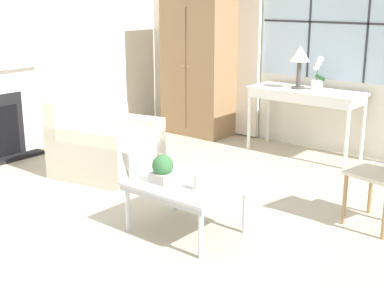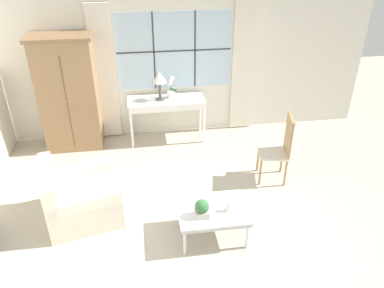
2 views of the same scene
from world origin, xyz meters
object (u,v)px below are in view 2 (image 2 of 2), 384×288
Objects in this scene: console_table at (166,104)px; table_lamp at (159,79)px; potted_plant_small at (202,208)px; potted_orchid at (171,89)px; coffee_table at (212,211)px; side_chair_wooden at (281,145)px; armchair_upholstered at (80,199)px; armoire at (69,94)px; pillar_candle at (228,207)px.

console_table is 2.68× the size of table_lamp.
potted_orchid is at bearing 91.84° from potted_plant_small.
coffee_table is (0.44, -2.63, -0.81)m from table_lamp.
side_chair_wooden is at bearing 40.46° from potted_plant_small.
potted_plant_small is at bearing -144.06° from coffee_table.
armchair_upholstered is at bearing 154.52° from potted_plant_small.
armoire is 1.78× the size of armchair_upholstered.
potted_orchid is at bearing 22.81° from table_lamp.
armchair_upholstered is 1.03× the size of side_chair_wooden.
potted_plant_small is (-1.42, -1.21, -0.06)m from side_chair_wooden.
side_chair_wooden is (1.60, -1.54, -0.12)m from console_table.
pillar_candle is at bearing -81.37° from potted_orchid.
potted_orchid is (1.76, 0.07, -0.05)m from armoire.
potted_orchid is 2.24m from side_chair_wooden.
armchair_upholstered is at bearing 159.72° from coffee_table.
potted_orchid is 2.64m from armchair_upholstered.
coffee_table is at bearing -20.28° from armchair_upholstered.
side_chair_wooden is at bearing -41.84° from table_lamp.
console_table is 2.47m from armchair_upholstered.
console_table is 1.58× the size of coffee_table.
table_lamp is at bearing 96.11° from potted_plant_small.
potted_plant_small is at bearing -139.54° from side_chair_wooden.
table_lamp reaches higher than potted_plant_small.
side_chair_wooden is at bearing 47.04° from pillar_candle.
potted_orchid is 1.71× the size of potted_plant_small.
console_table is 2.76m from potted_plant_small.
table_lamp is at bearing 99.58° from coffee_table.
table_lamp is 2.53m from armchair_upholstered.
potted_orchid is (0.10, 0.08, 0.24)m from console_table.
table_lamp is 0.47× the size of side_chair_wooden.
table_lamp is 2.83m from potted_plant_small.
armchair_upholstered is (-1.25, -2.00, -0.91)m from table_lamp.
pillar_candle is (1.88, -0.69, 0.21)m from armchair_upholstered.
armoire is 3.63m from side_chair_wooden.
armoire is at bearing 179.73° from console_table.
pillar_candle is (0.33, 0.04, -0.05)m from potted_plant_small.
armchair_upholstered is 1.73m from potted_plant_small.
coffee_table is (0.34, -2.64, -0.33)m from console_table.
console_table is at bearing -140.61° from potted_orchid.
table_lamp is 0.59× the size of coffee_table.
armchair_upholstered is 7.94× the size of pillar_candle.
table_lamp reaches higher than armchair_upholstered.
potted_plant_small is at bearing -88.16° from potted_orchid.
potted_orchid reaches higher than coffee_table.
table_lamp is (1.55, -0.01, 0.18)m from armoire.
console_table is at bearing 136.21° from side_chair_wooden.
pillar_candle is (0.42, -2.78, -0.47)m from potted_orchid.
console_table is 1.22× the size of armchair_upholstered.
pillar_candle is at bearing -20.29° from armchair_upholstered.
console_table reaches higher than potted_plant_small.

